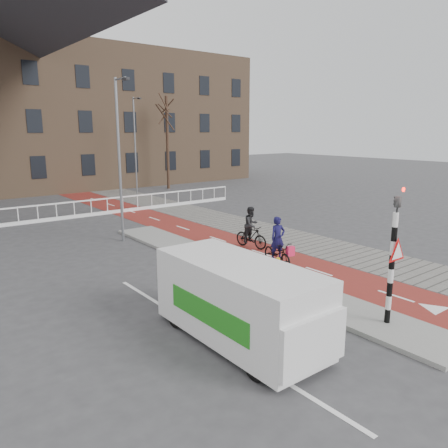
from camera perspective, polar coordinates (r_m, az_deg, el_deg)
ground at (r=13.80m, az=14.66°, el=-9.34°), size 120.00×120.00×0.00m
bike_lane at (r=21.84m, az=-3.99°, el=-0.97°), size 2.50×60.00×0.01m
sidewalk at (r=23.48m, az=1.68°, el=-0.01°), size 3.00×60.00×0.01m
curb_island at (r=15.91m, az=1.57°, el=-5.79°), size 1.80×16.00×0.12m
traffic_signal at (r=11.65m, az=21.26°, el=-3.49°), size 0.80×0.80×3.68m
bollard at (r=14.45m, az=7.04°, el=-5.90°), size 0.12×0.12×0.77m
cyclist_near at (r=16.36m, az=7.01°, el=-3.30°), size 0.99×1.85×1.85m
cyclist_far at (r=18.65m, az=3.57°, el=-0.90°), size 0.84×1.69×1.78m
van at (r=10.48m, az=1.94°, el=-9.92°), size 1.87×4.55×1.95m
railing at (r=25.66m, az=-25.26°, el=0.55°), size 28.00×0.10×0.99m
tree_right at (r=37.81m, az=-7.39°, el=10.43°), size 0.25×0.25×7.72m
streetlight_near at (r=19.91m, az=-13.50°, el=7.84°), size 0.12×0.12×7.15m
streetlight_right at (r=35.24m, az=-11.53°, el=9.91°), size 0.12×0.12×7.41m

